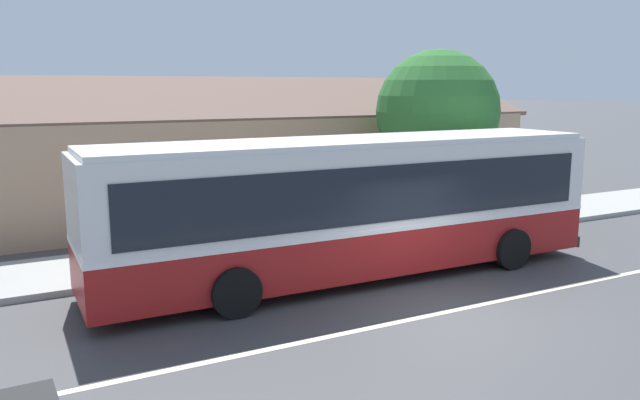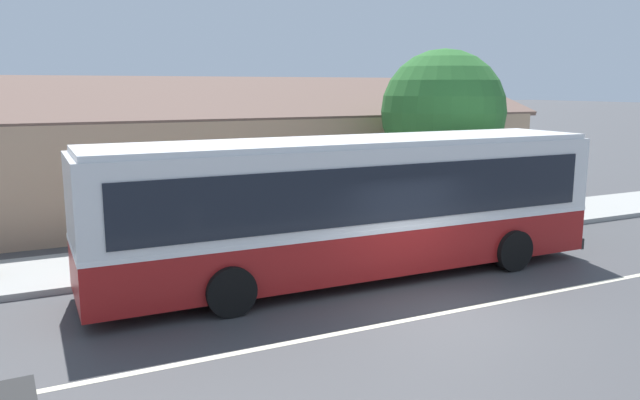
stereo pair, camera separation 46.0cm
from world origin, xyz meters
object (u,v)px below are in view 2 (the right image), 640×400
Objects in this scene: bench_down_street at (133,248)px; street_tree_primary at (443,112)px; transit_bus at (353,204)px; bus_stop_sign at (518,177)px.

street_tree_primary is (9.84, 1.13, 3.02)m from bench_down_street.
transit_bus reaches higher than bench_down_street.
bench_down_street is 0.33× the size of street_tree_primary.
street_tree_primary is 2.31× the size of bus_stop_sign.
transit_bus is 7.30m from bus_stop_sign.
street_tree_primary is at bearing 134.86° from bus_stop_sign.
transit_bus is 6.78m from street_tree_primary.
bench_down_street is at bearing -173.46° from street_tree_primary.
bench_down_street is 11.58m from bus_stop_sign.
bus_stop_sign is at bearing -45.14° from street_tree_primary.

